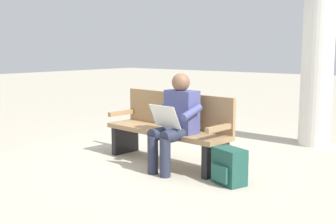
# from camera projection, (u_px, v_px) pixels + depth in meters

# --- Properties ---
(ground_plane) EXTENTS (40.00, 40.00, 0.00)m
(ground_plane) POSITION_uv_depth(u_px,v_px,m) (166.00, 163.00, 5.51)
(ground_plane) COLOR #B7AD99
(bench_near) EXTENTS (1.83, 0.62, 0.90)m
(bench_near) POSITION_uv_depth(u_px,v_px,m) (170.00, 127.00, 5.49)
(bench_near) COLOR #9E7A51
(bench_near) RESTS_ON ground
(person_seated) EXTENTS (0.59, 0.59, 1.18)m
(person_seated) POSITION_uv_depth(u_px,v_px,m) (176.00, 119.00, 5.09)
(person_seated) COLOR #474C84
(person_seated) RESTS_ON ground
(backpack) EXTENTS (0.41, 0.35, 0.40)m
(backpack) POSITION_uv_depth(u_px,v_px,m) (229.00, 167.00, 4.62)
(backpack) COLOR #1E4C42
(backpack) RESTS_ON ground
(support_pillar) EXTENTS (0.47, 0.47, 3.34)m
(support_pillar) POSITION_uv_depth(u_px,v_px,m) (319.00, 35.00, 6.31)
(support_pillar) COLOR silver
(support_pillar) RESTS_ON ground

